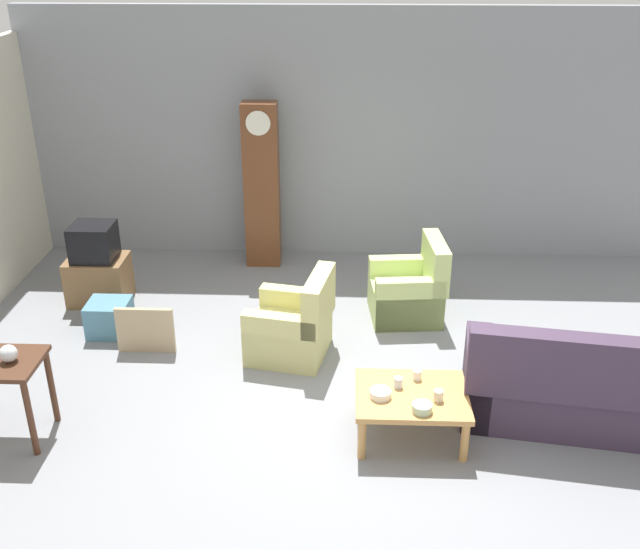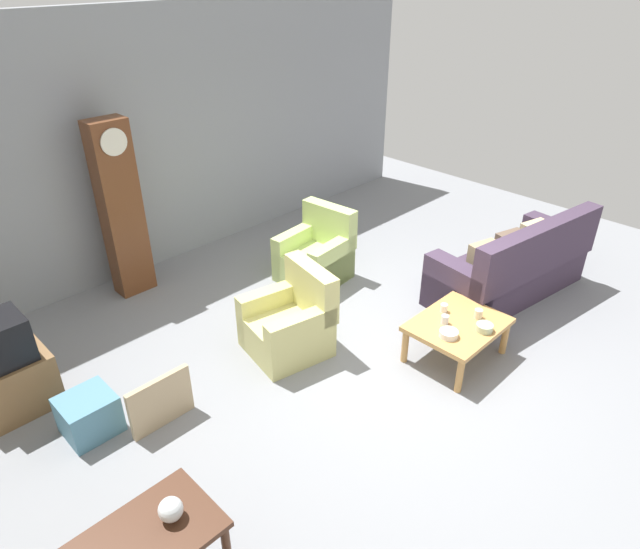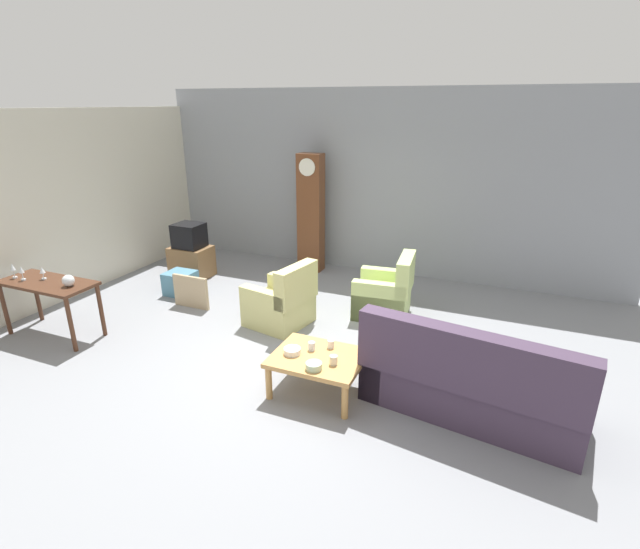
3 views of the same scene
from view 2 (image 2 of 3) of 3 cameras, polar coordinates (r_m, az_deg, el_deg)
name	(u,v)px [view 2 (image 2 of 3)]	position (r m, az deg, el deg)	size (l,w,h in m)	color
ground_plane	(386,359)	(5.87, 6.86, -8.63)	(10.40, 10.40, 0.00)	gray
garage_door_wall	(177,137)	(7.61, -14.48, 13.54)	(8.40, 0.16, 3.20)	gray
couch_floral	(512,268)	(7.09, 19.15, 0.59)	(2.20, 1.17, 1.04)	#423347
armchair_olive_near	(290,325)	(5.80, -3.12, -5.18)	(0.92, 0.90, 0.92)	#CCC67A
armchair_olive_far	(316,256)	(7.08, -0.42, 1.89)	(0.86, 0.83, 0.92)	#C0D67E
coffee_table_wood	(458,327)	(5.81, 13.98, -5.32)	(0.96, 0.76, 0.43)	tan
grandfather_clock	(121,210)	(6.89, -19.80, 6.26)	(0.44, 0.30, 2.13)	brown
tv_stand_cabinet	(13,384)	(5.82, -29.09, -9.85)	(0.68, 0.52, 0.55)	brown
framed_picture_leaning	(161,402)	(5.17, -16.06, -12.50)	(0.60, 0.05, 0.50)	tan
storage_box_blue	(89,415)	(5.35, -22.70, -13.17)	(0.44, 0.42, 0.37)	teal
glass_dome_cloche	(171,509)	(3.62, -15.13, -22.32)	(0.15, 0.15, 0.15)	silver
cup_white_porcelain	(444,308)	(5.88, 12.64, -3.39)	(0.07, 0.07, 0.09)	white
cup_blue_rimmed	(445,320)	(5.70, 12.74, -4.55)	(0.07, 0.07, 0.09)	silver
cup_cream_tall	(478,314)	(5.87, 16.00, -3.92)	(0.08, 0.08, 0.10)	beige
bowl_white_stacked	(449,334)	(5.53, 13.11, -5.96)	(0.18, 0.18, 0.06)	white
bowl_shallow_green	(484,327)	(5.70, 16.58, -5.25)	(0.17, 0.17, 0.07)	#B2C69E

